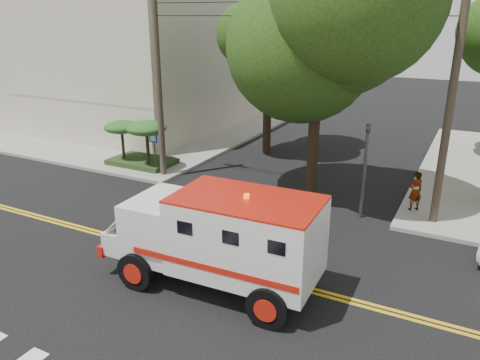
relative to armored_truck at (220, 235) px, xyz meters
The scene contains 12 objects.
ground 2.37m from the armored_truck, 146.68° to the left, with size 100.00×100.00×0.00m, color black.
sidewalk_nw 20.87m from the armored_truck, 135.98° to the left, with size 17.00×17.00×0.15m, color gray.
building_left 23.57m from the armored_truck, 136.74° to the left, with size 16.00×14.00×10.00m, color beige.
utility_pole_left 10.34m from the armored_truck, 135.42° to the left, with size 0.28×0.28×9.00m, color #382D23.
utility_pole_right 9.12m from the armored_truck, 55.99° to the left, with size 0.28×0.28×9.00m, color #382D23.
tree_main 9.11m from the armored_truck, 86.24° to the left, with size 6.08×5.70×9.85m.
tree_left 14.03m from the armored_truck, 108.01° to the left, with size 4.48×4.20×7.70m.
traffic_signal 6.99m from the armored_truck, 70.43° to the left, with size 0.15×0.18×3.60m.
accessibility_sign 10.48m from the armored_truck, 137.05° to the left, with size 0.45×0.10×2.02m.
palm_planter 11.70m from the armored_truck, 139.56° to the left, with size 3.52×2.63×2.36m.
armored_truck is the anchor object (origin of this frame).
pedestrian_a 8.89m from the armored_truck, 62.92° to the left, with size 0.56×0.37×1.54m, color gray.
Camera 1 is at (7.24, -10.87, 7.23)m, focal length 35.00 mm.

